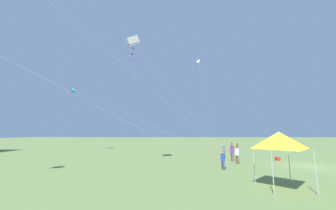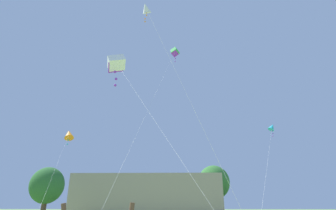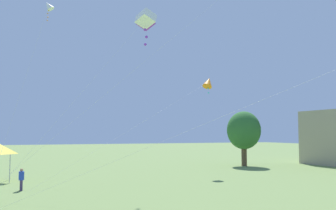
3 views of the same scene
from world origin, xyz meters
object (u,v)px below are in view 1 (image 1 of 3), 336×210
person_blue_shirt (223,160)px  kite_white_diamond_4 (199,61)px  person_grey_shirt (224,150)px  kite_cyan_diamond_2 (74,90)px  festival_tent (279,140)px  person_purple_shirt (232,152)px  person_white_shirt (237,154)px  cooler_box (278,159)px  kite_white_box_3 (133,41)px

person_blue_shirt → kite_white_diamond_4: bearing=143.4°
person_blue_shirt → kite_white_diamond_4: kite_white_diamond_4 is taller
person_grey_shirt → kite_cyan_diamond_2: kite_cyan_diamond_2 is taller
festival_tent → person_purple_shirt: festival_tent is taller
person_white_shirt → cooler_box: bearing=107.7°
person_white_shirt → kite_white_box_3: size_ratio=0.16×
kite_cyan_diamond_2 → person_grey_shirt: bearing=-112.3°
cooler_box → person_purple_shirt: size_ratio=0.25×
kite_white_diamond_4 → kite_white_box_3: bearing=113.4°
person_grey_shirt → festival_tent: bearing=122.6°
person_white_shirt → person_purple_shirt: size_ratio=1.00×
festival_tent → person_grey_shirt: 13.94m
person_purple_shirt → kite_cyan_diamond_2: kite_cyan_diamond_2 is taller
person_grey_shirt → kite_white_diamond_4: kite_white_diamond_4 is taller
kite_cyan_diamond_2 → kite_white_diamond_4: bearing=-122.4°
person_purple_shirt → kite_white_box_3: (-3.43, 10.92, 11.65)m
kite_cyan_diamond_2 → kite_white_diamond_4: kite_cyan_diamond_2 is taller
person_blue_shirt → kite_white_box_3: 14.69m
kite_white_box_3 → cooler_box: bearing=-76.1°
kite_white_box_3 → kite_cyan_diamond_2: bearing=41.1°
person_white_shirt → kite_white_diamond_4: (1.53, 3.49, 10.69)m
person_white_shirt → kite_cyan_diamond_2: bearing=-127.1°
person_white_shirt → kite_white_diamond_4: bearing=-119.4°
cooler_box → kite_white_diamond_4: kite_white_diamond_4 is taller
kite_white_diamond_4 → person_purple_shirt: bearing=-86.4°
person_white_shirt → person_blue_shirt: (-3.02, 2.31, -0.20)m
cooler_box → person_blue_shirt: size_ratio=0.35×
cooler_box → person_blue_shirt: person_blue_shirt is taller
person_purple_shirt → kite_cyan_diamond_2: 31.76m
person_grey_shirt → person_white_shirt: person_white_shirt is taller
festival_tent → person_white_shirt: size_ratio=1.54×
kite_white_box_3 → festival_tent: bearing=-123.4°
cooler_box → person_grey_shirt: 6.14m
festival_tent → kite_white_box_3: kite_white_box_3 is taller
festival_tent → person_purple_shirt: size_ratio=1.54×
person_white_shirt → kite_white_box_3: (-1.68, 10.88, 11.66)m
cooler_box → kite_white_box_3: bearing=103.9°
person_grey_shirt → person_white_shirt: size_ratio=0.91×
person_white_shirt → person_purple_shirt: bearing=172.9°
person_white_shirt → kite_white_box_3: bearing=-87.1°
person_white_shirt → kite_cyan_diamond_2: size_ratio=0.08×
person_grey_shirt → kite_white_diamond_4: size_ratio=0.16×
cooler_box → kite_cyan_diamond_2: (13.63, 31.71, 11.42)m
person_blue_shirt → kite_cyan_diamond_2: bearing=-179.6°
person_grey_shirt → kite_white_diamond_4: (-3.67, 3.51, 10.78)m
person_blue_shirt → person_purple_shirt: size_ratio=0.72×
person_purple_shirt → kite_cyan_diamond_2: bearing=93.0°
kite_cyan_diamond_2 → kite_white_box_3: (-17.66, -15.43, 1.08)m
person_purple_shirt → person_white_shirt: bearing=-149.9°
kite_white_diamond_4 → cooler_box: bearing=-84.7°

